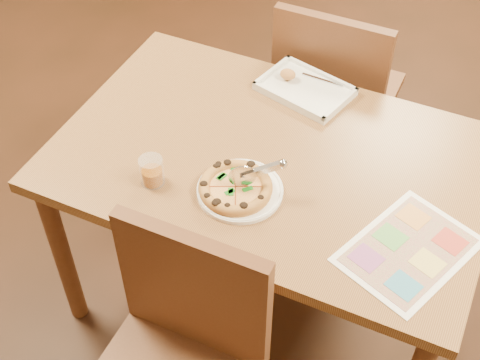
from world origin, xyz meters
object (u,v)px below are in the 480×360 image
at_px(plate, 240,191).
at_px(glass_tumbler, 152,172).
at_px(pizza, 236,188).
at_px(menu, 409,250).
at_px(pizza_cutter, 256,172).
at_px(appetizer_tray, 304,89).
at_px(chair_near, 180,344).
at_px(chair_far, 334,84).
at_px(dining_table, 271,175).

bearing_deg(plate, glass_tumbler, -164.41).
bearing_deg(pizza, plate, 45.82).
bearing_deg(menu, glass_tumbler, -174.96).
relative_size(pizza_cutter, glass_tumbler, 1.60).
bearing_deg(menu, appetizer_tray, 134.16).
height_order(chair_near, appetizer_tray, chair_near).
height_order(chair_far, pizza, chair_far).
distance_m(chair_near, chair_far, 1.20).
relative_size(plate, glass_tumbler, 2.84).
bearing_deg(pizza_cutter, plate, 175.66).
relative_size(chair_far, plate, 1.91).
height_order(plate, pizza_cutter, pizza_cutter).
bearing_deg(pizza, glass_tumbler, -166.02).
distance_m(plate, menu, 0.49).
height_order(chair_near, menu, chair_near).
distance_m(chair_near, plate, 0.45).
distance_m(dining_table, glass_tumbler, 0.39).
bearing_deg(glass_tumbler, appetizer_tray, 66.93).
height_order(dining_table, pizza_cutter, pizza_cutter).
height_order(pizza, menu, pizza).
bearing_deg(pizza, appetizer_tray, 89.15).
xyz_separation_m(pizza, pizza_cutter, (0.05, 0.03, 0.06)).
bearing_deg(glass_tumbler, chair_far, 72.31).
bearing_deg(pizza_cutter, pizza, -179.47).
bearing_deg(chair_near, menu, 42.14).
relative_size(dining_table, chair_near, 2.77).
xyz_separation_m(chair_near, appetizer_tray, (-0.03, 0.93, 0.16)).
height_order(pizza_cutter, glass_tumbler, pizza_cutter).
distance_m(pizza_cutter, appetizer_tray, 0.49).
bearing_deg(pizza_cutter, glass_tumbler, 167.59).
distance_m(dining_table, plate, 0.20).
xyz_separation_m(pizza_cutter, glass_tumbler, (-0.29, -0.09, -0.04)).
distance_m(dining_table, chair_near, 0.61).
bearing_deg(chair_near, pizza, 94.70).
relative_size(chair_far, glass_tumbler, 5.41).
relative_size(pizza, menu, 0.59).
relative_size(chair_near, glass_tumbler, 5.41).
relative_size(dining_table, glass_tumbler, 14.95).
xyz_separation_m(dining_table, menu, (0.47, -0.18, 0.09)).
xyz_separation_m(plate, pizza, (-0.01, -0.01, 0.02)).
xyz_separation_m(dining_table, appetizer_tray, (-0.03, 0.33, 0.10)).
bearing_deg(pizza_cutter, chair_far, 61.75).
relative_size(appetizer_tray, glass_tumbler, 3.80).
relative_size(chair_far, pizza_cutter, 3.39).
xyz_separation_m(chair_near, plate, (-0.02, 0.43, 0.16)).
bearing_deg(glass_tumbler, chair_near, -52.84).
xyz_separation_m(chair_far, appetizer_tray, (-0.03, -0.27, 0.16)).
xyz_separation_m(pizza_cutter, menu, (0.45, -0.02, -0.08)).
distance_m(chair_near, pizza, 0.45).
height_order(plate, appetizer_tray, appetizer_tray).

